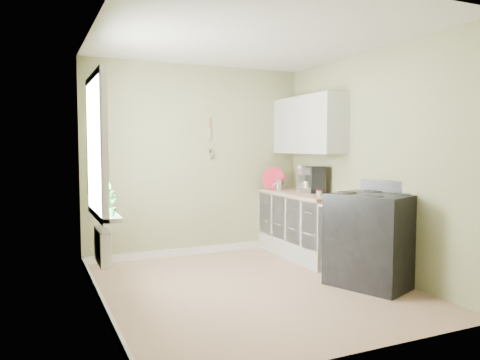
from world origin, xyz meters
name	(u,v)px	position (x,y,z in m)	size (l,w,h in m)	color
floor	(251,288)	(0.00, 0.00, -0.01)	(3.20, 3.60, 0.02)	#A4785B
ceiling	(251,37)	(0.00, 0.00, 2.71)	(3.20, 3.60, 0.02)	white
wall_back	(197,160)	(0.00, 1.81, 1.35)	(3.20, 0.02, 2.70)	#969767
wall_left	(97,168)	(-1.61, 0.00, 1.35)	(0.02, 3.60, 2.70)	#969767
wall_right	(370,163)	(1.61, 0.00, 1.35)	(0.02, 3.60, 2.70)	#969767
base_cabinets	(304,226)	(1.30, 1.00, 0.43)	(0.60, 1.60, 0.87)	silver
countertop	(303,194)	(1.29, 1.00, 0.89)	(0.64, 1.60, 0.04)	tan
upper_cabinets	(309,125)	(1.43, 1.10, 1.85)	(0.35, 1.40, 0.80)	silver
window	(95,147)	(-1.58, 0.30, 1.55)	(0.06, 1.14, 1.44)	white
window_sill	(104,213)	(-1.51, 0.30, 0.88)	(0.18, 1.14, 0.04)	white
radiator	(102,246)	(-1.54, 0.25, 0.55)	(0.12, 0.50, 0.35)	white
wall_utensils	(210,145)	(0.20, 1.78, 1.56)	(0.02, 0.14, 0.58)	tan
stove	(372,239)	(1.28, -0.46, 0.52)	(1.02, 1.05, 1.16)	black
stand_mixer	(305,181)	(1.29, 0.98, 1.07)	(0.28, 0.35, 0.39)	#B2B2B7
kettle	(279,184)	(1.15, 1.44, 0.99)	(0.17, 0.10, 0.17)	silver
coffee_maker	(315,180)	(1.40, 0.88, 1.08)	(0.25, 0.26, 0.37)	black
red_tray	(274,178)	(1.09, 1.51, 1.08)	(0.34, 0.34, 0.02)	#A91B2C
jar	(319,193)	(1.18, 0.44, 0.95)	(0.08, 0.08, 0.09)	#B6AF95
plant_a	(111,202)	(-1.50, -0.11, 1.04)	(0.15, 0.10, 0.28)	#226B26
plant_b	(105,197)	(-1.50, 0.30, 1.04)	(0.16, 0.13, 0.29)	#226B26
plant_c	(102,193)	(-1.50, 0.49, 1.07)	(0.19, 0.19, 0.33)	#226B26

